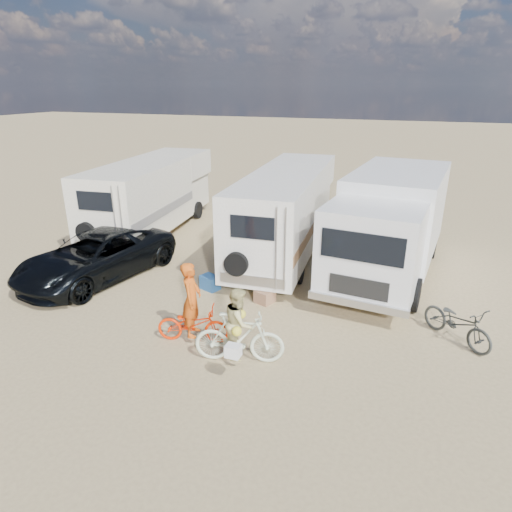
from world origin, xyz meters
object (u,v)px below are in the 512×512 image
at_px(dark_suv, 96,256).
at_px(bike_man, 193,324).
at_px(rv_left, 151,197).
at_px(rider_man, 192,307).
at_px(bike_woman, 239,338).
at_px(bike_parked, 457,323).
at_px(crate, 265,296).
at_px(cooler, 210,282).
at_px(box_truck, 389,227).
at_px(rider_woman, 239,330).
at_px(rv_main, 286,213).

xyz_separation_m(dark_suv, bike_man, (4.34, -2.15, -0.26)).
relative_size(rv_left, rider_man, 4.16).
bearing_deg(dark_suv, bike_woman, -12.96).
distance_m(rider_man, bike_parked, 5.90).
relative_size(bike_woman, bike_parked, 1.05).
xyz_separation_m(rv_left, crate, (6.11, -4.23, -1.20)).
height_order(rider_man, crate, rider_man).
distance_m(bike_parked, cooler, 6.39).
bearing_deg(box_truck, bike_woman, -106.65).
xyz_separation_m(rider_man, cooler, (-0.85, 2.58, -0.66)).
xyz_separation_m(bike_man, bike_parked, (5.52, 2.06, 0.04)).
relative_size(bike_woman, crate, 4.34).
bearing_deg(rider_man, rv_left, 24.25).
distance_m(bike_man, crate, 2.52).
relative_size(bike_woman, rider_woman, 1.25).
relative_size(rv_left, dark_suv, 1.46).
bearing_deg(bike_woman, crate, -6.65).
bearing_deg(dark_suv, bike_man, -15.15).
height_order(box_truck, bike_woman, box_truck).
distance_m(rv_left, crate, 7.53).
bearing_deg(bike_man, bike_woman, -120.40).
bearing_deg(box_truck, cooler, -141.96).
distance_m(dark_suv, crate, 5.23).
bearing_deg(cooler, bike_parked, 15.02).
bearing_deg(rv_main, bike_woman, -85.48).
height_order(box_truck, dark_suv, box_truck).
bearing_deg(rider_woman, bike_man, 58.86).
bearing_deg(bike_parked, cooler, 126.70).
xyz_separation_m(dark_suv, rider_woman, (5.60, -2.52, 0.07)).
relative_size(rv_left, box_truck, 1.04).
relative_size(bike_woman, rider_man, 1.09).
bearing_deg(cooler, rv_main, 91.88).
relative_size(box_truck, rider_woman, 4.61).
relative_size(rv_main, bike_man, 4.79).
relative_size(rv_left, bike_parked, 4.02).
xyz_separation_m(box_truck, rider_man, (-3.65, -5.43, -0.64)).
relative_size(bike_parked, crate, 4.13).
bearing_deg(rv_left, bike_man, -57.37).
bearing_deg(rv_main, rv_left, 170.94).
bearing_deg(bike_woman, rv_main, -6.40).
bearing_deg(rider_man, rv_main, -16.99).
relative_size(rv_left, bike_man, 4.42).
height_order(bike_man, cooler, bike_man).
height_order(rv_left, bike_woman, rv_left).
distance_m(box_truck, bike_woman, 6.34).
bearing_deg(box_truck, crate, -126.40).
bearing_deg(rider_woman, rv_left, 28.12).
height_order(dark_suv, crate, dark_suv).
xyz_separation_m(rv_main, crate, (0.58, -3.75, -1.22)).
distance_m(bike_man, rider_woman, 1.36).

